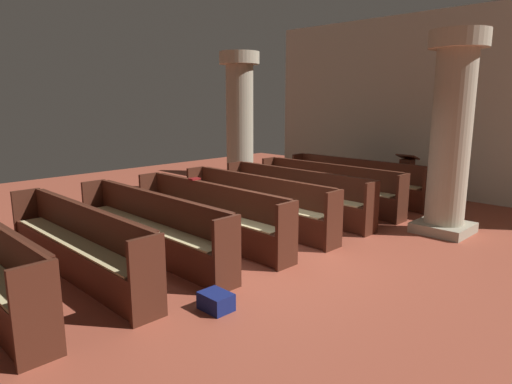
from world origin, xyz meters
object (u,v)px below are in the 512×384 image
pew_row_4 (208,211)px  pew_row_5 (150,224)px  lectern (406,179)px  hymn_book (195,179)px  pillar_far_side (240,121)px  pew_row_0 (356,179)px  pew_row_6 (77,241)px  pew_row_1 (328,185)px  pew_row_2 (295,192)px  pillar_aisle_side (451,131)px  pew_row_3 (256,201)px  kneeler_box_navy (216,301)px

pew_row_4 → pew_row_5: size_ratio=1.00×
lectern → hymn_book: bearing=-103.4°
pillar_far_side → pew_row_0: bearing=28.1°
pew_row_6 → lectern: (0.71, 8.03, -0.07)m
pillar_far_side → pew_row_1: bearing=5.4°
lectern → pew_row_5: bearing=-95.9°
pew_row_5 → pew_row_2: bearing=90.0°
pillar_far_side → lectern: bearing=37.6°
pew_row_0 → pew_row_6: bearing=-90.0°
pew_row_6 → pillar_aisle_side: 6.39m
pew_row_1 → pillar_far_side: size_ratio=1.03×
pew_row_0 → pillar_far_side: bearing=-151.9°
pillar_far_side → hymn_book: (1.99, -3.00, -0.86)m
pew_row_3 → pew_row_5: size_ratio=1.00×
pillar_far_side → kneeler_box_navy: 6.94m
pew_row_0 → pew_row_3: same height
lectern → pew_row_6: bearing=-95.0°
pew_row_0 → kneeler_box_navy: 6.54m
pew_row_3 → pillar_far_side: (-2.61, 2.04, 1.33)m
pew_row_2 → hymn_book: (-0.61, -2.10, 0.47)m
pew_row_3 → pew_row_4: same height
pew_row_0 → lectern: bearing=58.7°
pew_row_4 → pew_row_5: 1.15m
pillar_aisle_side → pew_row_6: bearing=-115.2°
pew_row_4 → lectern: size_ratio=3.37×
pew_row_4 → pew_row_6: same height
pew_row_5 → pillar_far_side: bearing=121.1°
hymn_book → pew_row_0: bearing=82.0°
pew_row_4 → pew_row_1: bearing=90.0°
pew_row_4 → pillar_aisle_side: size_ratio=1.03×
pew_row_3 → pew_row_4: bearing=-90.0°
pew_row_6 → pillar_aisle_side: bearing=64.8°
pillar_far_side → lectern: pillar_far_side is taller
pew_row_3 → kneeler_box_navy: (2.10, -2.75, -0.42)m
pew_row_5 → pillar_far_side: pillar_far_side is taller
pew_row_0 → pew_row_4: same height
pew_row_2 → pillar_far_side: bearing=161.0°
pew_row_1 → pew_row_4: same height
pillar_far_side → lectern: size_ratio=3.28×
pew_row_0 → hymn_book: size_ratio=19.05×
pillar_aisle_side → lectern: size_ratio=3.28×
pew_row_4 → kneeler_box_navy: bearing=-37.5°
hymn_book → kneeler_box_navy: hymn_book is taller
pew_row_3 → pillar_aisle_side: bearing=39.8°
pew_row_5 → pillar_aisle_side: size_ratio=1.03×
pew_row_5 → pillar_far_side: 5.23m
pew_row_4 → pew_row_5: same height
pillar_aisle_side → pillar_far_side: same height
pillar_far_side → hymn_book: bearing=-56.4°
pew_row_1 → pew_row_3: size_ratio=1.00×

